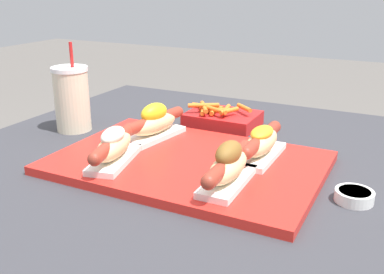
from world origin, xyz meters
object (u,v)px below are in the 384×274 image
(hot_dog_1, at_px, (228,166))
(hot_dog_3, at_px, (261,143))
(drink_cup, at_px, (72,99))
(fries_basket, at_px, (222,118))
(sauce_bowl, at_px, (354,195))
(hot_dog_2, at_px, (154,123))
(hot_dog_0, at_px, (114,146))
(serving_tray, at_px, (188,163))

(hot_dog_1, distance_m, hot_dog_3, 0.14)
(drink_cup, relative_size, fries_basket, 1.20)
(sauce_bowl, relative_size, fries_basket, 0.36)
(hot_dog_2, height_order, sauce_bowl, hot_dog_2)
(hot_dog_0, xyz_separation_m, drink_cup, (-0.24, 0.16, 0.03))
(sauce_bowl, bearing_deg, hot_dog_1, -161.39)
(hot_dog_0, distance_m, sauce_bowl, 0.45)
(hot_dog_1, bearing_deg, drink_cup, 162.06)
(hot_dog_0, relative_size, hot_dog_1, 0.97)
(drink_cup, bearing_deg, fries_basket, 31.76)
(hot_dog_3, bearing_deg, fries_basket, 129.84)
(hot_dog_0, height_order, drink_cup, drink_cup)
(hot_dog_2, distance_m, fries_basket, 0.22)
(serving_tray, relative_size, drink_cup, 2.40)
(drink_cup, bearing_deg, sauce_bowl, -7.24)
(serving_tray, distance_m, drink_cup, 0.38)
(hot_dog_3, distance_m, fries_basket, 0.27)
(serving_tray, distance_m, sauce_bowl, 0.32)
(serving_tray, relative_size, hot_dog_0, 2.70)
(serving_tray, distance_m, hot_dog_3, 0.15)
(hot_dog_3, bearing_deg, hot_dog_2, 178.19)
(serving_tray, xyz_separation_m, sauce_bowl, (0.32, -0.00, 0.00))
(hot_dog_3, bearing_deg, drink_cup, 178.55)
(sauce_bowl, bearing_deg, fries_basket, 142.25)
(hot_dog_1, xyz_separation_m, sauce_bowl, (0.20, 0.07, -0.04))
(hot_dog_1, distance_m, hot_dog_2, 0.29)
(serving_tray, relative_size, fries_basket, 2.87)
(serving_tray, xyz_separation_m, hot_dog_3, (0.13, 0.07, 0.04))
(hot_dog_2, bearing_deg, serving_tray, -32.14)
(fries_basket, bearing_deg, drink_cup, -148.24)
(hot_dog_0, bearing_deg, serving_tray, 33.79)
(serving_tray, xyz_separation_m, fries_basket, (-0.04, 0.28, 0.01))
(hot_dog_0, bearing_deg, sauce_bowl, 9.74)
(serving_tray, distance_m, hot_dog_0, 0.15)
(serving_tray, bearing_deg, hot_dog_1, -31.88)
(hot_dog_3, distance_m, sauce_bowl, 0.21)
(serving_tray, xyz_separation_m, hot_dog_1, (0.12, -0.07, 0.04))
(hot_dog_0, xyz_separation_m, sauce_bowl, (0.44, 0.08, -0.04))
(serving_tray, bearing_deg, hot_dog_0, -146.21)
(fries_basket, bearing_deg, sauce_bowl, -37.75)
(serving_tray, height_order, fries_basket, fries_basket)
(hot_dog_1, relative_size, fries_basket, 1.09)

